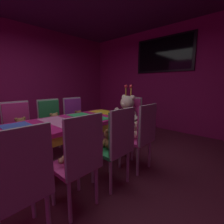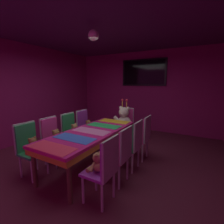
% 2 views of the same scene
% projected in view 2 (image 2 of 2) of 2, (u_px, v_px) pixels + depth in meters
% --- Properties ---
extents(ground_plane, '(7.90, 7.90, 0.00)m').
position_uv_depth(ground_plane, '(92.00, 165.00, 3.39)').
color(ground_plane, '#591E33').
extents(wall_back, '(5.20, 0.12, 2.80)m').
position_uv_depth(wall_back, '(144.00, 91.00, 5.88)').
color(wall_back, '#8C1959').
rests_on(wall_back, ground_plane).
extents(wall_left, '(0.12, 6.40, 2.80)m').
position_uv_depth(wall_left, '(13.00, 94.00, 4.40)').
color(wall_left, '#8C1959').
rests_on(wall_left, ground_plane).
extents(ceiling_panel, '(5.20, 6.40, 0.04)m').
position_uv_depth(ceiling_panel, '(88.00, 20.00, 2.89)').
color(ceiling_panel, '#4C1E4C').
extents(banquet_table, '(0.90, 2.29, 0.75)m').
position_uv_depth(banquet_table, '(91.00, 135.00, 3.27)').
color(banquet_table, '#C61E72').
rests_on(banquet_table, ground_plane).
extents(chair_left_0, '(0.42, 0.41, 0.98)m').
position_uv_depth(chair_left_0, '(28.00, 144.00, 2.97)').
color(chair_left_0, '#268C4C').
rests_on(chair_left_0, ground_plane).
extents(teddy_left_0, '(0.23, 0.30, 0.28)m').
position_uv_depth(teddy_left_0, '(33.00, 146.00, 2.90)').
color(teddy_left_0, brown).
rests_on(teddy_left_0, chair_left_0).
extents(chair_left_1, '(0.42, 0.41, 0.98)m').
position_uv_depth(chair_left_1, '(52.00, 136.00, 3.43)').
color(chair_left_1, '#CC338C').
rests_on(chair_left_1, ground_plane).
extents(teddy_left_1, '(0.24, 0.31, 0.29)m').
position_uv_depth(teddy_left_1, '(56.00, 137.00, 3.36)').
color(teddy_left_1, olive).
rests_on(teddy_left_1, chair_left_1).
extents(chair_left_2, '(0.42, 0.41, 0.98)m').
position_uv_depth(chair_left_2, '(70.00, 129.00, 3.90)').
color(chair_left_2, '#268C4C').
rests_on(chair_left_2, ground_plane).
extents(teddy_left_2, '(0.24, 0.31, 0.29)m').
position_uv_depth(teddy_left_2, '(75.00, 131.00, 3.83)').
color(teddy_left_2, '#9E7247').
rests_on(teddy_left_2, chair_left_2).
extents(chair_left_3, '(0.42, 0.41, 0.98)m').
position_uv_depth(chair_left_3, '(84.00, 124.00, 4.34)').
color(chair_left_3, purple).
rests_on(chair_left_3, ground_plane).
extents(teddy_left_3, '(0.22, 0.29, 0.27)m').
position_uv_depth(teddy_left_3, '(88.00, 126.00, 4.28)').
color(teddy_left_3, brown).
rests_on(teddy_left_3, chair_left_3).
extents(chair_right_0, '(0.42, 0.41, 0.98)m').
position_uv_depth(chair_right_0, '(106.00, 164.00, 2.22)').
color(chair_right_0, purple).
rests_on(chair_right_0, ground_plane).
extents(teddy_right_0, '(0.23, 0.30, 0.28)m').
position_uv_depth(teddy_right_0, '(97.00, 163.00, 2.29)').
color(teddy_right_0, '#9E7247').
rests_on(teddy_right_0, chair_right_0).
extents(chair_right_1, '(0.42, 0.41, 0.98)m').
position_uv_depth(chair_right_1, '(122.00, 150.00, 2.68)').
color(chair_right_1, '#CC338C').
rests_on(chair_right_1, ground_plane).
extents(teddy_right_1, '(0.21, 0.27, 0.26)m').
position_uv_depth(teddy_right_1, '(114.00, 150.00, 2.75)').
color(teddy_right_1, tan).
rests_on(teddy_right_1, chair_right_1).
extents(chair_right_2, '(0.42, 0.41, 0.98)m').
position_uv_depth(chair_right_2, '(134.00, 141.00, 3.13)').
color(chair_right_2, '#268C4C').
rests_on(chair_right_2, ground_plane).
extents(teddy_right_2, '(0.22, 0.28, 0.26)m').
position_uv_depth(teddy_right_2, '(127.00, 141.00, 3.20)').
color(teddy_right_2, brown).
rests_on(teddy_right_2, chair_right_2).
extents(chair_right_3, '(0.42, 0.41, 0.98)m').
position_uv_depth(chair_right_3, '(144.00, 133.00, 3.57)').
color(chair_right_3, '#CC338C').
rests_on(chair_right_3, ground_plane).
extents(teddy_right_3, '(0.22, 0.28, 0.26)m').
position_uv_depth(teddy_right_3, '(138.00, 134.00, 3.64)').
color(teddy_right_3, beige).
rests_on(teddy_right_3, chair_right_3).
extents(throne_chair, '(0.41, 0.42, 0.98)m').
position_uv_depth(throne_chair, '(126.00, 121.00, 4.73)').
color(throne_chair, '#CC338C').
rests_on(throne_chair, ground_plane).
extents(king_teddy_bear, '(0.62, 0.48, 0.80)m').
position_uv_depth(king_teddy_bear, '(124.00, 118.00, 4.57)').
color(king_teddy_bear, silver).
rests_on(king_teddy_bear, throne_chair).
extents(wall_tv, '(1.58, 0.06, 0.92)m').
position_uv_depth(wall_tv, '(143.00, 73.00, 5.69)').
color(wall_tv, black).
extents(pendant_light, '(0.20, 0.20, 0.20)m').
position_uv_depth(pendant_light, '(94.00, 35.00, 2.96)').
color(pendant_light, white).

